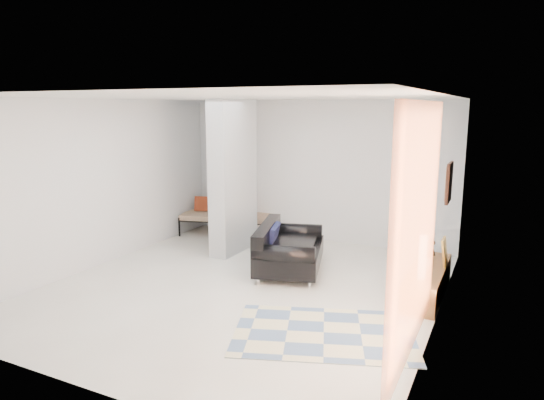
% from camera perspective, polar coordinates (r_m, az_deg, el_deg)
% --- Properties ---
extents(floor, '(6.00, 6.00, 0.00)m').
position_cam_1_polar(floor, '(7.41, -3.33, -10.20)').
color(floor, beige).
rests_on(floor, ground).
extents(ceiling, '(6.00, 6.00, 0.00)m').
position_cam_1_polar(ceiling, '(6.92, -3.60, 12.00)').
color(ceiling, white).
rests_on(ceiling, wall_back).
extents(wall_back, '(6.00, 0.00, 6.00)m').
position_cam_1_polar(wall_back, '(9.72, 5.26, 3.38)').
color(wall_back, white).
rests_on(wall_back, ground).
extents(wall_front, '(6.00, 0.00, 6.00)m').
position_cam_1_polar(wall_front, '(4.72, -21.70, -5.43)').
color(wall_front, white).
rests_on(wall_front, ground).
extents(wall_left, '(0.00, 6.00, 6.00)m').
position_cam_1_polar(wall_left, '(8.70, -19.46, 1.92)').
color(wall_left, white).
rests_on(wall_left, ground).
extents(wall_right, '(0.00, 6.00, 6.00)m').
position_cam_1_polar(wall_right, '(6.18, 19.35, -1.52)').
color(wall_right, white).
rests_on(wall_right, ground).
extents(partition_column, '(0.35, 1.20, 2.80)m').
position_cam_1_polar(partition_column, '(8.94, -4.58, 2.73)').
color(partition_column, '#B5BABD').
rests_on(partition_column, floor).
extents(hallway_door, '(0.85, 0.06, 2.04)m').
position_cam_1_polar(hallway_door, '(10.66, -5.47, 1.97)').
color(hallway_door, white).
rests_on(hallway_door, floor).
extents(curtain, '(0.00, 2.55, 2.55)m').
position_cam_1_polar(curtain, '(5.07, 16.92, -3.44)').
color(curtain, orange).
rests_on(curtain, wall_right).
extents(wall_art, '(0.04, 0.45, 0.55)m').
position_cam_1_polar(wall_art, '(7.03, 20.12, 1.93)').
color(wall_art, '#35180E').
rests_on(wall_art, wall_right).
extents(media_console, '(0.45, 1.73, 0.80)m').
position_cam_1_polar(media_console, '(7.40, 17.83, -9.06)').
color(media_console, brown).
rests_on(media_console, floor).
extents(loveseat, '(1.40, 1.87, 0.76)m').
position_cam_1_polar(loveseat, '(8.04, 1.69, -5.81)').
color(loveseat, silver).
rests_on(loveseat, floor).
extents(daybed, '(2.09, 1.32, 0.77)m').
position_cam_1_polar(daybed, '(10.36, -5.26, -1.72)').
color(daybed, black).
rests_on(daybed, floor).
extents(area_rug, '(2.48, 2.05, 0.01)m').
position_cam_1_polar(area_rug, '(6.04, 6.11, -15.27)').
color(area_rug, beige).
rests_on(area_rug, floor).
extents(cylinder_lamp, '(0.11, 0.11, 0.59)m').
position_cam_1_polar(cylinder_lamp, '(6.78, 17.29, -6.48)').
color(cylinder_lamp, white).
rests_on(cylinder_lamp, media_console).
extents(bronze_figurine, '(0.13, 0.13, 0.23)m').
position_cam_1_polar(bronze_figurine, '(7.95, 18.32, -5.33)').
color(bronze_figurine, black).
rests_on(bronze_figurine, media_console).
extents(vase, '(0.20, 0.20, 0.21)m').
position_cam_1_polar(vase, '(7.30, 17.56, -6.86)').
color(vase, white).
rests_on(vase, media_console).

